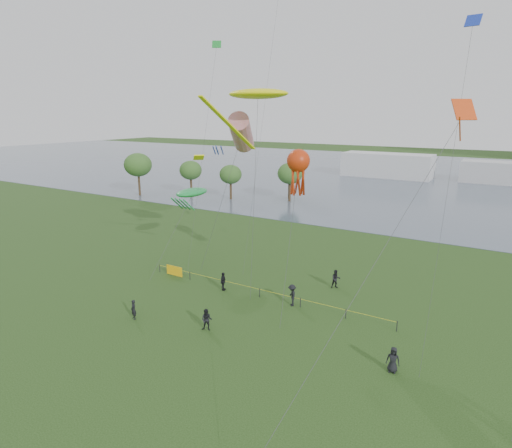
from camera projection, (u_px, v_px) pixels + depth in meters
The scene contains 18 objects.
ground_plane at pixel (169, 391), 25.32m from camera, with size 400.00×400.00×0.00m, color #1B3611.
lake at pixel (439, 178), 108.22m from camera, with size 400.00×120.00×0.08m, color #4F5C6D.
pavilion_left at pixel (387, 165), 109.32m from camera, with size 22.00×8.00×6.00m, color silver.
pavilion_right at pixel (503, 173), 98.95m from camera, with size 18.00×7.00×5.00m, color silver.
trees at pixel (213, 170), 81.67m from camera, with size 33.19×17.16×8.40m.
fence at pixel (205, 278), 41.13m from camera, with size 24.07×0.07×1.05m.
spectator_a at pixel (207, 320), 32.20m from camera, with size 0.83×0.65×1.71m, color black.
spectator_b at pixel (292, 295), 36.33m from camera, with size 1.22×0.70×1.89m, color black.
spectator_c at pixel (223, 281), 39.51m from camera, with size 1.02×0.42×1.74m, color black.
spectator_d at pixel (393, 360), 26.99m from camera, with size 0.84×0.54×1.71m, color black.
spectator_f at pixel (133, 310), 33.98m from camera, with size 0.59×0.38×1.61m, color black.
spectator_g at pixel (336, 279), 40.02m from camera, with size 0.86×0.67×1.77m, color black.
kite_stingray at pixel (257, 95), 34.97m from camera, with size 5.37×10.15×17.90m.
kite_windsock at pixel (241, 133), 39.62m from camera, with size 6.62×5.22×16.14m.
kite_creature at pixel (192, 193), 46.19m from camera, with size 2.42×9.40×8.07m.
kite_octopus at pixel (298, 162), 35.77m from camera, with size 2.74×7.23×13.07m.
kite_delta at pixel (452, 131), 22.47m from camera, with size 6.33×15.42×16.71m.
small_kites at pixel (347, 14), 33.31m from camera, with size 29.33×13.69×14.61m.
Camera 1 is at (15.78, -16.20, 15.96)m, focal length 30.00 mm.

